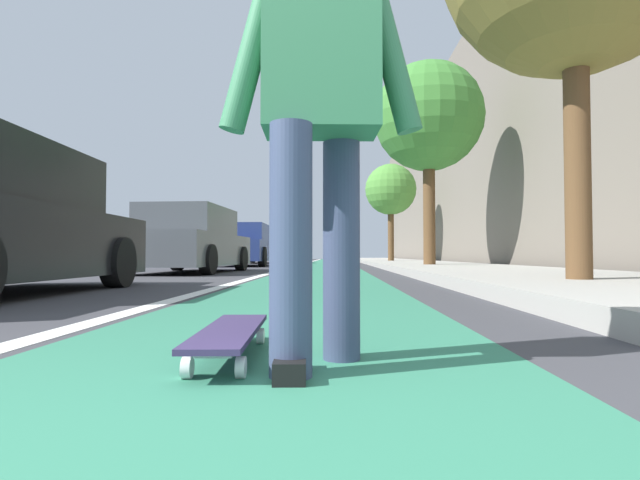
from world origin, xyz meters
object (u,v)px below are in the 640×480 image
object	(u,v)px
parked_car_mid	(190,242)
skateboard	(230,334)
parked_car_far	(246,246)
parked_car_end	(267,249)
street_tree_far	(391,190)
traffic_light	(291,187)
skater_person	(320,100)
street_tree_mid	(429,118)

from	to	relation	value
parked_car_mid	skateboard	bearing A→B (deg)	-162.41
parked_car_mid	parked_car_far	bearing A→B (deg)	-0.34
skateboard	parked_car_mid	world-z (taller)	parked_car_mid
skateboard	parked_car_end	distance (m)	21.94
street_tree_far	parked_car_end	bearing A→B (deg)	74.68
traffic_light	street_tree_far	distance (m)	4.90
parked_car_far	traffic_light	distance (m)	3.54
parked_car_mid	parked_car_end	distance (m)	12.70
skater_person	traffic_light	size ratio (longest dim) A/B	0.36
parked_car_mid	street_tree_mid	xyz separation A→B (m)	(2.16, -5.78, 3.39)
skater_person	parked_car_far	world-z (taller)	skater_person
parked_car_mid	traffic_light	world-z (taller)	traffic_light
street_tree_far	parked_car_far	bearing A→B (deg)	127.92
skateboard	traffic_light	xyz separation A→B (m)	(17.83, 1.40, 3.05)
street_tree_mid	parked_car_mid	bearing A→B (deg)	110.54
street_tree_mid	parked_car_far	bearing A→B (deg)	52.07
street_tree_far	parked_car_mid	bearing A→B (deg)	152.52
parked_car_mid	street_tree_mid	world-z (taller)	street_tree_mid
skater_person	parked_car_end	bearing A→B (deg)	8.48
traffic_light	skateboard	bearing A→B (deg)	-175.50
parked_car_mid	street_tree_mid	size ratio (longest dim) A/B	0.79
parked_car_mid	traffic_light	xyz separation A→B (m)	(8.79, -1.46, 2.45)
street_tree_far	traffic_light	bearing A→B (deg)	118.20
parked_car_end	traffic_light	xyz separation A→B (m)	(-3.91, -1.51, 2.45)
skater_person	parked_car_end	size ratio (longest dim) A/B	0.37
parked_car_mid	parked_car_end	world-z (taller)	parked_car_mid
skateboard	skater_person	xyz separation A→B (m)	(-0.15, -0.35, 0.84)
skateboard	street_tree_far	world-z (taller)	street_tree_far
skater_person	street_tree_mid	distance (m)	12.05
skater_person	street_tree_mid	size ratio (longest dim) A/B	0.29
skater_person	skateboard	bearing A→B (deg)	66.63
skater_person	traffic_light	bearing A→B (deg)	5.56
street_tree_mid	street_tree_far	bearing A→B (deg)	-0.00
skateboard	traffic_light	size ratio (longest dim) A/B	0.19
parked_car_mid	street_tree_far	bearing A→B (deg)	-27.48
skateboard	parked_car_far	world-z (taller)	parked_car_far
street_tree_mid	street_tree_far	xyz separation A→B (m)	(8.94, -0.00, -0.76)
parked_car_far	traffic_light	world-z (taller)	traffic_light
parked_car_end	skateboard	bearing A→B (deg)	-172.36
skateboard	parked_car_mid	distance (m)	9.50
parked_car_mid	parked_car_far	size ratio (longest dim) A/B	0.96
skater_person	traffic_light	distance (m)	18.19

